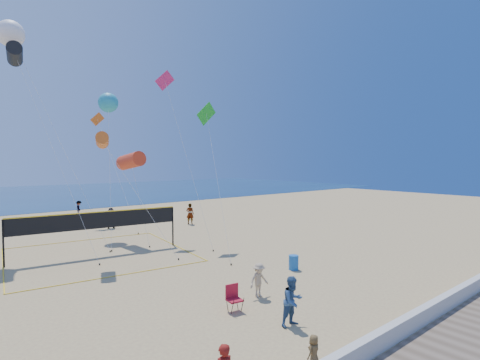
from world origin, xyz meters
TOP-DOWN VIEW (x-y plane):
  - ground at (0.00, 0.00)m, footprint 120.00×120.00m
  - toddler at (-0.38, -3.01)m, footprint 0.44×0.31m
  - bystander_a at (2.03, -0.12)m, footprint 0.89×0.72m
  - bystander_b at (2.99, 2.69)m, footprint 0.97×0.59m
  - far_person_1 at (4.19, 22.70)m, footprint 1.72×1.02m
  - far_person_2 at (10.53, 20.16)m, footprint 0.81×0.83m
  - far_person_4 at (4.17, 31.58)m, footprint 0.97×1.21m
  - camp_chair at (1.23, 2.23)m, footprint 0.62×0.74m
  - trash_barrel at (7.12, 4.44)m, footprint 0.56×0.56m
  - volleyball_net at (0.19, 14.28)m, footprint 11.16×11.03m
  - kite_1 at (-3.30, 18.53)m, footprint 3.42×7.78m
  - kite_2 at (-0.02, 12.60)m, footprint 4.09×3.52m
  - kite_4 at (7.31, 12.68)m, footprint 3.27×5.94m
  - kite_5 at (6.30, 16.41)m, footprint 1.59×6.57m
  - kite_6 at (-3.29, 19.90)m, footprint 5.33×6.45m
  - kite_7 at (3.41, 20.80)m, footprint 3.26×7.20m
  - kite_9 at (4.55, 25.83)m, footprint 1.33×7.78m
  - kite_10 at (3.42, 16.63)m, footprint 1.30×3.91m

SIDE VIEW (x-z plane):
  - ground at x=0.00m, z-range 0.00..0.00m
  - trash_barrel at x=7.12m, z-range 0.00..0.77m
  - camp_chair at x=1.23m, z-range 0.01..1.14m
  - bystander_b at x=2.99m, z-range 0.00..1.46m
  - far_person_4 at x=4.17m, z-range 0.00..1.64m
  - bystander_a at x=2.03m, z-range 0.00..1.76m
  - far_person_1 at x=4.19m, z-range 0.00..1.77m
  - far_person_2 at x=10.53m, z-range 0.00..1.92m
  - toddler at x=-0.38m, z-range 0.60..1.45m
  - volleyball_net at x=0.19m, z-range 0.52..3.21m
  - kite_10 at x=3.42m, z-range 2.55..9.05m
  - kite_2 at x=-0.02m, z-range 3.25..10.70m
  - kite_4 at x=7.31m, z-range 3.64..13.61m
  - kite_9 at x=4.55m, z-range 3.62..13.95m
  - kite_7 at x=3.41m, z-range 4.81..16.00m
  - kite_5 at x=6.30m, z-range 4.72..17.41m
  - kite_1 at x=-3.30m, z-range 5.95..19.05m
  - kite_6 at x=-3.29m, z-range 6.62..21.60m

